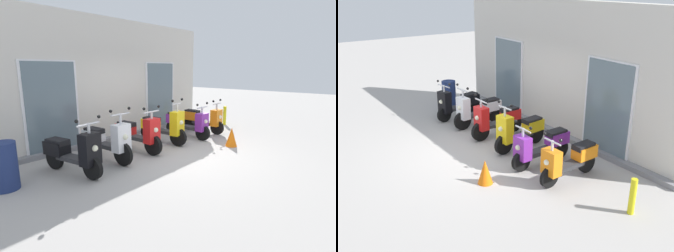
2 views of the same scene
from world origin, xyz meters
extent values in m
plane|color=#A8A39E|center=(0.00, 0.00, 0.00)|extent=(40.00, 40.00, 0.00)
cube|color=beige|center=(0.00, 2.57, 1.75)|extent=(7.93, 0.30, 3.50)
cube|color=slate|center=(0.00, 2.32, 0.06)|extent=(7.93, 0.20, 0.12)
cube|color=silver|center=(-1.96, 2.40, 1.15)|extent=(1.40, 0.04, 2.30)
cube|color=slate|center=(-1.96, 2.38, 1.15)|extent=(1.28, 0.02, 2.22)
cube|color=silver|center=(1.96, 2.40, 1.15)|extent=(1.40, 0.04, 2.30)
cube|color=slate|center=(1.96, 2.38, 1.15)|extent=(1.28, 0.02, 2.22)
cylinder|color=black|center=(-2.29, 0.31, 0.23)|extent=(0.18, 0.47, 0.46)
cylinder|color=black|center=(-2.49, 1.41, 0.23)|extent=(0.18, 0.47, 0.46)
cube|color=#2D2D30|center=(-2.39, 0.86, 0.33)|extent=(0.38, 0.73, 0.09)
cube|color=black|center=(-2.30, 0.35, 0.60)|extent=(0.42, 0.30, 0.63)
sphere|color=#F2EFCC|center=(-2.28, 0.22, 0.64)|extent=(0.12, 0.12, 0.12)
cube|color=black|center=(-2.47, 1.31, 0.48)|extent=(0.39, 0.56, 0.28)
cube|color=black|center=(-2.46, 1.27, 0.62)|extent=(0.34, 0.52, 0.11)
cylinder|color=silver|center=(-2.30, 0.35, 1.00)|extent=(0.06, 0.06, 0.21)
cylinder|color=silver|center=(-2.30, 0.35, 1.09)|extent=(0.54, 0.13, 0.04)
sphere|color=black|center=(-2.03, 0.40, 1.19)|extent=(0.07, 0.07, 0.07)
sphere|color=black|center=(-2.57, 0.30, 1.19)|extent=(0.07, 0.07, 0.07)
cylinder|color=black|center=(-1.43, 0.44, 0.26)|extent=(0.11, 0.53, 0.53)
cylinder|color=black|center=(-1.48, 1.55, 0.26)|extent=(0.11, 0.53, 0.53)
cube|color=#2D2D30|center=(-1.46, 0.99, 0.36)|extent=(0.30, 0.70, 0.09)
cube|color=white|center=(-1.43, 0.48, 0.63)|extent=(0.39, 0.26, 0.60)
sphere|color=#F2EFCC|center=(-1.42, 0.35, 0.67)|extent=(0.12, 0.12, 0.12)
cube|color=white|center=(-1.48, 1.45, 0.52)|extent=(0.33, 0.53, 0.28)
cube|color=black|center=(-1.48, 1.41, 0.66)|extent=(0.28, 0.49, 0.11)
cylinder|color=silver|center=(-1.43, 0.48, 1.04)|extent=(0.06, 0.06, 0.26)
cylinder|color=silver|center=(-1.43, 0.48, 1.14)|extent=(0.52, 0.06, 0.04)
sphere|color=black|center=(-1.17, 0.50, 1.24)|extent=(0.07, 0.07, 0.07)
sphere|color=black|center=(-1.69, 0.47, 1.24)|extent=(0.07, 0.07, 0.07)
cylinder|color=black|center=(-0.47, 0.44, 0.25)|extent=(0.13, 0.51, 0.51)
cylinder|color=black|center=(-0.50, 1.52, 0.25)|extent=(0.13, 0.51, 0.51)
cube|color=#2D2D30|center=(-0.49, 0.98, 0.35)|extent=(0.28, 0.68, 0.09)
cube|color=red|center=(-0.47, 0.48, 0.61)|extent=(0.39, 0.25, 0.60)
sphere|color=#F2EFCC|center=(-0.47, 0.35, 0.65)|extent=(0.12, 0.12, 0.12)
cube|color=red|center=(-0.50, 1.42, 0.52)|extent=(0.31, 0.53, 0.28)
cube|color=black|center=(-0.50, 1.38, 0.66)|extent=(0.27, 0.49, 0.11)
cylinder|color=silver|center=(-0.47, 0.48, 1.00)|extent=(0.06, 0.06, 0.21)
cylinder|color=silver|center=(-0.47, 0.48, 1.08)|extent=(0.52, 0.05, 0.04)
sphere|color=black|center=(-0.22, 0.49, 1.18)|extent=(0.07, 0.07, 0.07)
sphere|color=black|center=(-0.73, 0.47, 1.18)|extent=(0.07, 0.07, 0.07)
cylinder|color=black|center=(0.55, 0.46, 0.25)|extent=(0.15, 0.50, 0.50)
cylinder|color=black|center=(0.46, 1.53, 0.25)|extent=(0.15, 0.50, 0.50)
cube|color=#2D2D30|center=(0.50, 1.00, 0.35)|extent=(0.32, 0.68, 0.09)
cube|color=yellow|center=(0.54, 0.50, 0.63)|extent=(0.40, 0.27, 0.65)
sphere|color=#F2EFCC|center=(0.55, 0.37, 0.67)|extent=(0.12, 0.12, 0.12)
cube|color=yellow|center=(0.46, 1.43, 0.51)|extent=(0.34, 0.54, 0.28)
cube|color=black|center=(0.47, 1.39, 0.65)|extent=(0.30, 0.50, 0.11)
cylinder|color=silver|center=(0.54, 0.50, 1.06)|extent=(0.06, 0.06, 0.25)
cylinder|color=silver|center=(0.54, 0.50, 1.17)|extent=(0.45, 0.07, 0.04)
sphere|color=black|center=(0.77, 0.52, 1.27)|extent=(0.07, 0.07, 0.07)
sphere|color=black|center=(0.32, 0.48, 1.27)|extent=(0.07, 0.07, 0.07)
cylinder|color=black|center=(1.48, 0.27, 0.22)|extent=(0.11, 0.45, 0.45)
cylinder|color=black|center=(1.47, 1.42, 0.22)|extent=(0.11, 0.45, 0.45)
cube|color=#2D2D30|center=(1.48, 0.85, 0.32)|extent=(0.26, 0.71, 0.09)
cube|color=purple|center=(1.48, 0.31, 0.55)|extent=(0.38, 0.24, 0.52)
sphere|color=#F2EFCC|center=(1.48, 0.18, 0.59)|extent=(0.12, 0.12, 0.12)
cube|color=purple|center=(1.47, 1.32, 0.53)|extent=(0.30, 0.52, 0.28)
cube|color=black|center=(1.47, 1.28, 0.67)|extent=(0.26, 0.48, 0.11)
cylinder|color=silver|center=(1.48, 0.31, 0.90)|extent=(0.06, 0.06, 0.22)
cylinder|color=silver|center=(1.48, 0.31, 0.98)|extent=(0.51, 0.04, 0.04)
sphere|color=black|center=(1.73, 0.32, 1.08)|extent=(0.07, 0.07, 0.07)
sphere|color=black|center=(1.22, 0.31, 1.08)|extent=(0.07, 0.07, 0.07)
cylinder|color=black|center=(2.37, 0.31, 0.23)|extent=(0.10, 0.45, 0.45)
cylinder|color=black|center=(2.34, 1.41, 0.23)|extent=(0.10, 0.45, 0.45)
cube|color=#2D2D30|center=(2.36, 0.86, 0.33)|extent=(0.28, 0.69, 0.09)
cube|color=orange|center=(2.37, 0.35, 0.55)|extent=(0.39, 0.25, 0.52)
sphere|color=#F2EFCC|center=(2.37, 0.22, 0.59)|extent=(0.12, 0.12, 0.12)
cube|color=orange|center=(2.35, 1.31, 0.52)|extent=(0.31, 0.53, 0.28)
cube|color=black|center=(2.35, 1.27, 0.66)|extent=(0.27, 0.49, 0.11)
cylinder|color=silver|center=(2.37, 0.35, 0.90)|extent=(0.06, 0.06, 0.23)
cylinder|color=silver|center=(2.37, 0.35, 1.00)|extent=(0.45, 0.05, 0.04)
sphere|color=black|center=(2.59, 0.36, 1.10)|extent=(0.07, 0.07, 0.07)
sphere|color=black|center=(2.15, 0.35, 1.10)|extent=(0.07, 0.07, 0.07)
cone|color=orange|center=(1.48, -0.66, 0.26)|extent=(0.32, 0.32, 0.52)
cylinder|color=navy|center=(-3.54, 1.12, 0.43)|extent=(0.45, 0.45, 0.86)
cylinder|color=yellow|center=(3.92, 0.89, 0.35)|extent=(0.12, 0.12, 0.70)
camera|label=1|loc=(-5.03, -3.93, 2.11)|focal=28.58mm
camera|label=2|loc=(7.40, -4.31, 3.95)|focal=40.67mm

